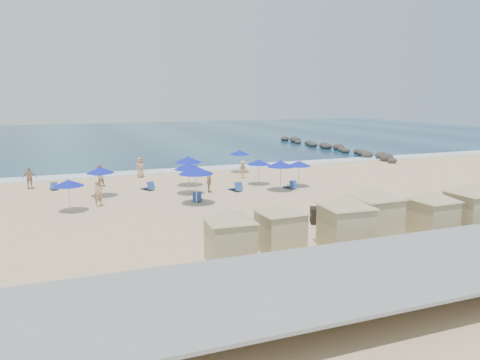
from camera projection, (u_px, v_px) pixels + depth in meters
name	position (u px, v px, depth m)	size (l,w,h in m)	color
ground	(222.00, 207.00, 30.17)	(160.00, 160.00, 0.00)	#D9B689
ocean	(116.00, 137.00, 80.47)	(160.00, 80.00, 0.06)	#0E2D4F
surf_line	(168.00, 171.00, 44.34)	(160.00, 2.50, 0.08)	white
seawall	(340.00, 269.00, 17.70)	(160.00, 6.10, 1.22)	gray
rock_jetty	(331.00, 147.00, 61.57)	(2.56, 26.66, 0.96)	#2A2523
trash_bin	(318.00, 215.00, 26.38)	(0.89, 0.89, 0.89)	black
cabana_0	(230.00, 230.00, 20.01)	(4.08, 4.08, 2.56)	tan
cabana_1	(280.00, 220.00, 21.50)	(4.06, 4.06, 2.55)	tan
cabana_2	(346.00, 215.00, 21.83)	(4.46, 4.46, 2.80)	tan
cabana_3	(375.00, 206.00, 23.35)	(4.62, 4.62, 2.90)	tan
cabana_4	(433.00, 208.00, 23.75)	(4.14, 4.14, 2.60)	tan
cabana_5	(472.00, 201.00, 24.71)	(4.50, 4.50, 2.82)	tan
umbrella_1	(100.00, 170.00, 32.84)	(1.96, 1.96, 2.23)	#A5A8AD
umbrella_2	(68.00, 183.00, 28.53)	(1.88, 1.88, 2.14)	#A5A8AD
umbrella_3	(188.00, 166.00, 33.61)	(2.11, 2.11, 2.41)	#A5A8AD
umbrella_4	(196.00, 170.00, 30.38)	(2.36, 2.36, 2.68)	#A5A8AD
umbrella_5	(188.00, 160.00, 36.72)	(2.17, 2.17, 2.47)	#A5A8AD
umbrella_6	(281.00, 164.00, 34.78)	(2.12, 2.12, 2.41)	#A5A8AD
umbrella_7	(239.00, 152.00, 43.27)	(1.92, 1.92, 2.19)	#A5A8AD
umbrella_8	(258.00, 162.00, 37.27)	(1.89, 1.89, 2.15)	#A5A8AD
umbrella_9	(299.00, 163.00, 36.38)	(1.91, 1.91, 2.17)	#A5A8AD
beach_chair_1	(54.00, 187.00, 35.65)	(0.65, 1.23, 0.65)	#26448C
beach_chair_2	(148.00, 187.00, 35.58)	(1.04, 1.39, 0.70)	#26448C
beach_chair_3	(197.00, 198.00, 31.68)	(1.01, 1.43, 0.72)	#26448C
beach_chair_4	(236.00, 188.00, 35.19)	(0.81, 1.45, 0.75)	#26448C
beach_chair_5	(291.00, 186.00, 36.07)	(0.66, 1.31, 0.70)	#26448C
beachgoer_0	(99.00, 194.00, 30.16)	(0.63, 0.41, 1.72)	tan
beachgoer_1	(99.00, 176.00, 36.74)	(0.86, 0.67, 1.77)	tan
beachgoer_2	(209.00, 182.00, 34.62)	(0.94, 0.39, 1.60)	tan
beachgoer_3	(243.00, 169.00, 40.40)	(1.02, 0.58, 1.58)	tan
beachgoer_4	(140.00, 167.00, 40.83)	(0.88, 0.57, 1.80)	tan
beachgoer_5	(30.00, 178.00, 35.82)	(1.01, 0.42, 1.73)	tan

